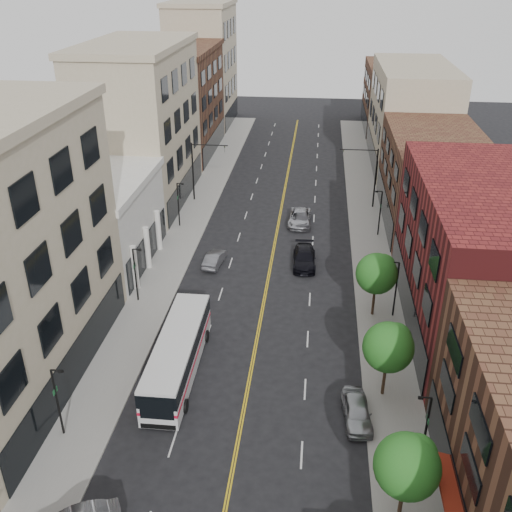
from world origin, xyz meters
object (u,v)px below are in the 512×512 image
(car_lane_b, at_px, (300,218))
(car_lane_c, at_px, (301,218))
(car_lane_a, at_px, (304,258))
(car_lane_behind, at_px, (215,259))
(city_bus, at_px, (178,352))
(car_parked_far, at_px, (357,411))

(car_lane_b, distance_m, car_lane_c, 0.33)
(car_lane_a, bearing_deg, car_lane_b, 92.82)
(car_lane_behind, bearing_deg, car_lane_a, -166.72)
(car_lane_a, relative_size, car_lane_b, 1.00)
(city_bus, distance_m, car_lane_behind, 16.68)
(car_parked_far, distance_m, car_lane_b, 31.27)
(city_bus, distance_m, car_parked_far, 13.08)
(car_lane_c, bearing_deg, car_lane_b, 125.56)
(city_bus, height_order, car_parked_far, city_bus)
(car_lane_a, distance_m, car_lane_c, 9.62)
(car_lane_behind, relative_size, car_lane_b, 0.75)
(city_bus, xyz_separation_m, car_lane_b, (7.56, 27.41, -1.04))
(car_lane_b, height_order, car_lane_c, car_lane_c)
(city_bus, relative_size, car_lane_c, 2.60)
(car_lane_a, relative_size, car_lane_c, 1.16)
(city_bus, height_order, car_lane_b, city_bus)
(city_bus, xyz_separation_m, car_lane_a, (8.43, 17.57, -1.01))
(car_parked_far, xyz_separation_m, car_lane_a, (-4.14, 21.02, 0.04))
(car_lane_a, bearing_deg, car_lane_c, 91.69)
(car_lane_b, bearing_deg, city_bus, -103.23)
(car_lane_a, xyz_separation_m, car_lane_c, (-0.66, 9.59, 0.01))
(car_parked_far, distance_m, car_lane_c, 30.99)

